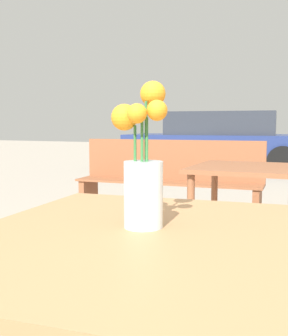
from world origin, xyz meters
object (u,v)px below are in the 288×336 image
object	(u,v)px
bench_near	(169,178)
table_back	(248,183)
table_front	(134,278)
parked_car	(222,143)
flower_vase	(143,175)

from	to	relation	value
bench_near	table_back	distance (m)	1.39
table_front	table_back	bearing A→B (deg)	92.59
table_back	parked_car	bearing A→B (deg)	105.02
bench_near	table_front	bearing A→B (deg)	-71.09
flower_vase	bench_near	world-z (taller)	flower_vase
table_front	flower_vase	size ratio (longest dim) A/B	2.81
bench_near	table_back	size ratio (longest dim) A/B	2.41
parked_car	table_front	bearing A→B (deg)	-78.01
table_front	table_back	world-z (taller)	table_front
flower_vase	table_back	xyz separation A→B (m)	(-0.09, 1.98, -0.28)
parked_car	flower_vase	bearing A→B (deg)	-77.94
table_front	bench_near	size ratio (longest dim) A/B	0.54
bench_near	table_back	bearing A→B (deg)	-46.62
table_front	table_back	xyz separation A→B (m)	(-0.09, 2.04, -0.04)
bench_near	table_back	world-z (taller)	bench_near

